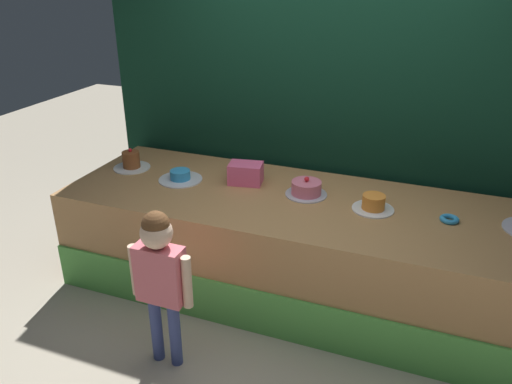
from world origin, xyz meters
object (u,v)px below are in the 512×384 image
at_px(cake_far_left, 131,161).
at_px(cake_left, 180,177).
at_px(pink_box, 246,173).
at_px(donut, 449,219).
at_px(cake_right, 373,204).
at_px(cake_center, 306,189).
at_px(child_figure, 160,269).

bearing_deg(cake_far_left, cake_left, -8.65).
relative_size(pink_box, donut, 2.03).
distance_m(donut, cake_right, 0.50).
xyz_separation_m(cake_far_left, cake_right, (1.99, -0.05, -0.01)).
bearing_deg(cake_right, cake_left, -179.18).
relative_size(cake_left, cake_right, 1.19).
distance_m(cake_center, cake_right, 0.50).
bearing_deg(cake_far_left, cake_right, -1.57).
xyz_separation_m(pink_box, cake_left, (-0.50, -0.14, -0.05)).
bearing_deg(donut, cake_right, -179.30).
bearing_deg(cake_center, pink_box, 174.69).
bearing_deg(cake_left, donut, 0.79).
bearing_deg(donut, child_figure, -145.27).
bearing_deg(cake_center, cake_right, -7.75).
height_order(child_figure, cake_far_left, child_figure).
relative_size(cake_center, cake_right, 1.07).
bearing_deg(child_figure, cake_far_left, 129.64).
relative_size(cake_far_left, cake_center, 0.98).
distance_m(child_figure, donut, 1.89).
xyz_separation_m(cake_far_left, cake_left, (0.50, -0.08, -0.03)).
distance_m(donut, cake_center, 1.00).
distance_m(child_figure, pink_box, 1.20).
height_order(child_figure, donut, child_figure).
xyz_separation_m(cake_far_left, cake_center, (1.49, 0.01, -0.01)).
height_order(child_figure, cake_center, child_figure).
relative_size(donut, cake_center, 0.41).
xyz_separation_m(donut, cake_far_left, (-2.49, 0.05, 0.04)).
distance_m(child_figure, cake_far_left, 1.47).
xyz_separation_m(cake_left, cake_center, (0.99, 0.09, 0.02)).
xyz_separation_m(pink_box, donut, (1.49, -0.11, -0.06)).
distance_m(pink_box, cake_right, 1.00).
bearing_deg(child_figure, cake_center, 63.84).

